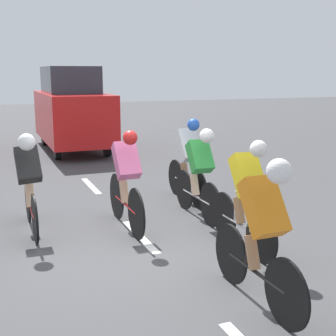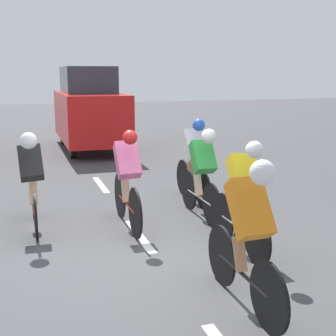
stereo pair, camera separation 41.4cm
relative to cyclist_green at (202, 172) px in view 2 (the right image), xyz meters
name	(u,v)px [view 2 (the right image)]	position (x,y,z in m)	size (l,w,h in m)	color
ground_plane	(148,247)	(1.12, 0.89, -0.76)	(60.00, 60.00, 0.00)	#424244
lane_stripe_mid	(139,235)	(1.12, 0.45, -0.76)	(0.12, 1.40, 0.01)	white
lane_stripe_far	(101,185)	(1.12, -2.75, -0.76)	(0.12, 1.40, 0.01)	white
cyclist_green	(202,172)	(0.00, 0.00, 0.00)	(0.33, 1.65, 1.45)	black
cyclist_yellow	(243,194)	(0.04, 1.46, 0.01)	(0.33, 1.60, 1.48)	black
cyclist_white	(194,159)	(-0.22, -0.92, 0.02)	(0.34, 1.65, 1.51)	black
cyclist_orange	(248,230)	(0.65, 2.79, 0.05)	(0.33, 1.66, 1.53)	black
cyclist_pink	(127,178)	(1.20, 0.09, 0.00)	(0.33, 1.73, 1.49)	black
cyclist_black	(32,178)	(2.51, -0.26, 0.01)	(0.35, 1.70, 1.47)	black
support_car	(89,109)	(0.64, -7.36, 0.43)	(1.70, 4.26, 2.43)	black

